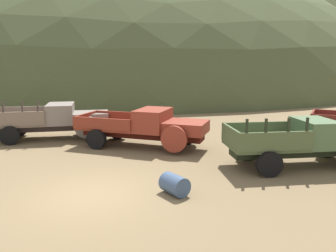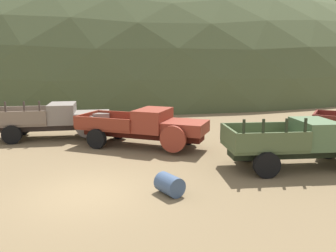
{
  "view_description": "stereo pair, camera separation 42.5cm",
  "coord_description": "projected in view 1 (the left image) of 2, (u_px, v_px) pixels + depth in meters",
  "views": [
    {
      "loc": [
        3.86,
        -9.66,
        4.18
      ],
      "look_at": [
        1.58,
        6.5,
        1.01
      ],
      "focal_mm": 36.25,
      "sensor_mm": 36.0,
      "label": 1
    },
    {
      "loc": [
        4.28,
        -9.6,
        4.18
      ],
      "look_at": [
        1.58,
        6.5,
        1.01
      ],
      "focal_mm": 36.25,
      "sensor_mm": 36.0,
      "label": 2
    }
  ],
  "objects": [
    {
      "name": "truck_primer_gray",
      "position": [
        58.0,
        120.0,
        18.34
      ],
      "size": [
        6.43,
        3.98,
        2.16
      ],
      "rotation": [
        0.0,
        0.0,
        0.34
      ],
      "color": "#3D322D",
      "rests_on": "ground"
    },
    {
      "name": "truck_weathered_green",
      "position": [
        310.0,
        141.0,
        13.52
      ],
      "size": [
        6.21,
        3.6,
        2.16
      ],
      "rotation": [
        0.0,
        0.0,
        0.27
      ],
      "color": "#232B1B",
      "rests_on": "ground"
    },
    {
      "name": "hill_far_left",
      "position": [
        312.0,
        78.0,
        79.92
      ],
      "size": [
        117.11,
        83.26,
        49.11
      ],
      "primitive_type": "ellipsoid",
      "color": "#56603D",
      "rests_on": "ground"
    },
    {
      "name": "bush_between_trucks",
      "position": [
        21.0,
        120.0,
        23.03
      ],
      "size": [
        0.9,
        0.97,
        0.81
      ],
      "color": "#3D702D",
      "rests_on": "ground"
    },
    {
      "name": "oil_drum_spare",
      "position": [
        175.0,
        185.0,
        10.72
      ],
      "size": [
        1.06,
        1.07,
        0.64
      ],
      "color": "#384C6B",
      "rests_on": "ground"
    },
    {
      "name": "hill_far_right",
      "position": [
        133.0,
        82.0,
        67.66
      ],
      "size": [
        87.61,
        84.96,
        40.29
      ],
      "primitive_type": "ellipsoid",
      "color": "#424C2D",
      "rests_on": "ground"
    },
    {
      "name": "truck_rust_red",
      "position": [
        151.0,
        127.0,
        16.41
      ],
      "size": [
        6.6,
        3.28,
        1.89
      ],
      "rotation": [
        0.0,
        0.0,
        -0.18
      ],
      "color": "#42140D",
      "rests_on": "ground"
    },
    {
      "name": "ground_plane",
      "position": [
        90.0,
        195.0,
        10.72
      ],
      "size": [
        300.0,
        300.0,
        0.0
      ],
      "primitive_type": "plane",
      "color": "brown"
    }
  ]
}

